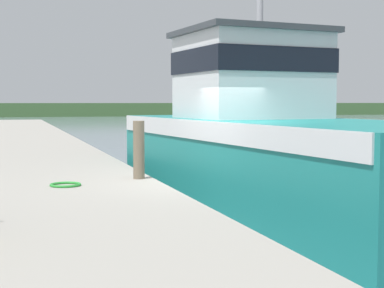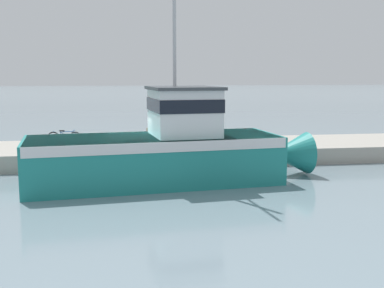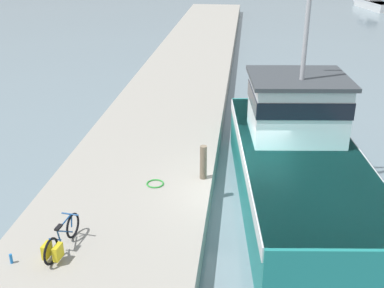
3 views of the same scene
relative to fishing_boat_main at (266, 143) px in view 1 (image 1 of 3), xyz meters
The scene contains 7 objects.
ground_plane 2.35m from the fishing_boat_main, 144.10° to the right, with size 320.00×320.00×0.00m, color gray.
dock_pier 5.25m from the fishing_boat_main, 167.46° to the right, with size 4.96×80.00×0.78m, color #A39E93.
far_shoreline 86.43m from the fishing_boat_main, 70.78° to the left, with size 180.00×5.00×2.08m, color #426638.
fishing_boat_main is the anchor object (origin of this frame).
boat_blue_far 44.90m from the fishing_boat_main, 74.57° to the left, with size 3.10×7.40×3.60m.
mooring_post 2.89m from the fishing_boat_main, 169.48° to the right, with size 0.21×0.21×1.08m, color #756651.
hose_coil 4.41m from the fishing_boat_main, 165.66° to the right, with size 0.53×0.53×0.04m, color green.
Camera 1 is at (-3.60, -10.11, 2.21)m, focal length 55.00 mm.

